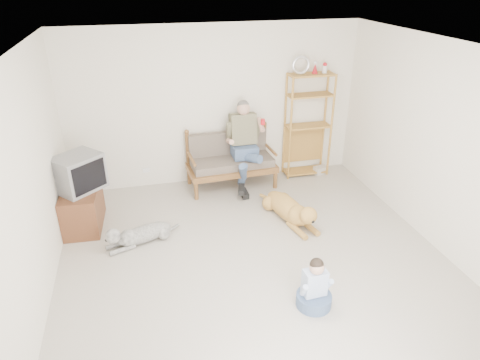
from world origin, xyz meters
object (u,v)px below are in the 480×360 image
object	(u,v)px
etagere	(308,125)
tv_stand	(82,208)
golden_retriever	(291,210)
loveseat	(231,159)

from	to	relation	value
etagere	tv_stand	bearing A→B (deg)	-166.57
etagere	golden_retriever	xyz separation A→B (m)	(-0.83, -1.52, -0.78)
etagere	tv_stand	world-z (taller)	etagere
loveseat	golden_retriever	xyz separation A→B (m)	(0.61, -1.41, -0.31)
etagere	tv_stand	distance (m)	4.02
etagere	tv_stand	xyz separation A→B (m)	(-3.86, -0.92, -0.66)
etagere	golden_retriever	world-z (taller)	etagere
tv_stand	golden_retriever	size ratio (longest dim) A/B	0.65
loveseat	tv_stand	world-z (taller)	loveseat
loveseat	tv_stand	size ratio (longest dim) A/B	1.66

